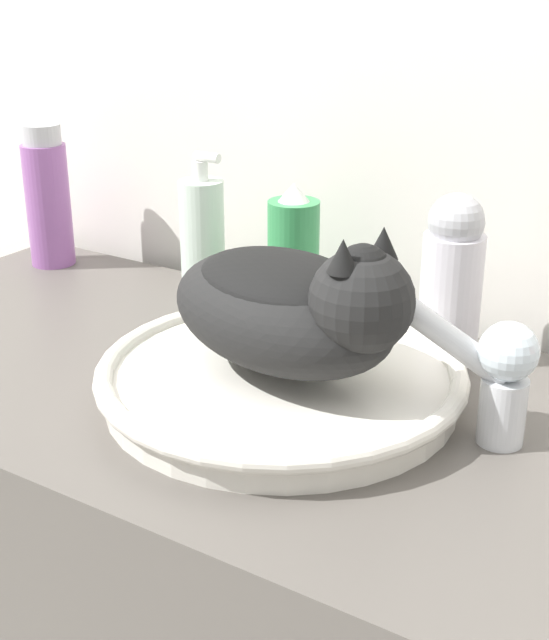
# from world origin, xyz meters

# --- Properties ---
(wall_back) EXTENTS (8.00, 0.05, 2.40)m
(wall_back) POSITION_xyz_m (0.00, 0.56, 1.20)
(wall_back) COLOR silver
(wall_back) RESTS_ON ground_plane
(sink_basin) EXTENTS (0.38, 0.38, 0.04)m
(sink_basin) POSITION_xyz_m (-0.03, 0.25, 0.85)
(sink_basin) COLOR white
(sink_basin) RESTS_ON vanity_counter
(cat) EXTENTS (0.29, 0.32, 0.16)m
(cat) POSITION_xyz_m (-0.02, 0.25, 0.94)
(cat) COLOR black
(cat) RESTS_ON sink_basin
(faucet) EXTENTS (0.16, 0.06, 0.15)m
(faucet) POSITION_xyz_m (0.18, 0.28, 0.91)
(faucet) COLOR silver
(faucet) RESTS_ON vanity_counter
(lotion_bottle_white) EXTENTS (0.07, 0.07, 0.19)m
(lotion_bottle_white) POSITION_xyz_m (0.07, 0.44, 0.93)
(lotion_bottle_white) COLOR silver
(lotion_bottle_white) RESTS_ON vanity_counter
(mouthwash_bottle) EXTENTS (0.06, 0.06, 0.20)m
(mouthwash_bottle) POSITION_xyz_m (-0.54, 0.44, 0.93)
(mouthwash_bottle) COLOR #93569E
(mouthwash_bottle) RESTS_ON vanity_counter
(soap_pump_bottle) EXTENTS (0.06, 0.06, 0.20)m
(soap_pump_bottle) POSITION_xyz_m (-0.27, 0.44, 0.92)
(soap_pump_bottle) COLOR silver
(soap_pump_bottle) RESTS_ON vanity_counter
(spray_bottle_trigger) EXTENTS (0.06, 0.06, 0.17)m
(spray_bottle_trigger) POSITION_xyz_m (-0.13, 0.44, 0.91)
(spray_bottle_trigger) COLOR #338C4C
(spray_bottle_trigger) RESTS_ON vanity_counter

